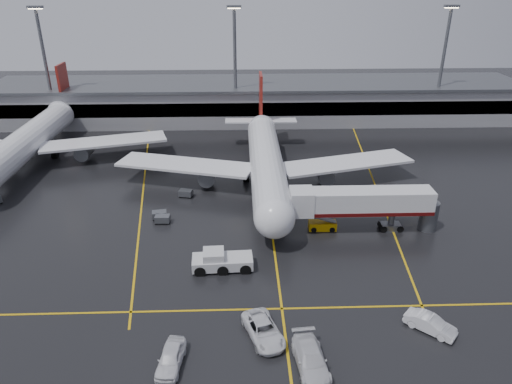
{
  "coord_description": "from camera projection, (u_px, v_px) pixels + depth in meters",
  "views": [
    {
      "loc": [
        -3.98,
        -60.73,
        31.52
      ],
      "look_at": [
        -2.0,
        -2.0,
        4.0
      ],
      "focal_mm": 33.0,
      "sensor_mm": 36.0,
      "label": 1
    }
  ],
  "objects": [
    {
      "name": "light_mast_right",
      "position": [
        443.0,
        59.0,
        101.55
      ],
      "size": [
        3.0,
        1.2,
        25.45
      ],
      "color": "#595B60",
      "rests_on": "ground"
    },
    {
      "name": "apron_line_left",
      "position": [
        144.0,
        185.0,
        76.89
      ],
      "size": [
        9.99,
        69.35,
        0.02
      ],
      "primitive_type": "cube",
      "rotation": [
        0.0,
        0.0,
        0.14
      ],
      "color": "gold",
      "rests_on": "ground"
    },
    {
      "name": "main_airliner",
      "position": [
        266.0,
        160.0,
        75.45
      ],
      "size": [
        48.8,
        45.6,
        14.1
      ],
      "color": "silver",
      "rests_on": "ground"
    },
    {
      "name": "apron_line_right",
      "position": [
        374.0,
        181.0,
        78.05
      ],
      "size": [
        7.57,
        69.64,
        0.02
      ],
      "primitive_type": "cube",
      "rotation": [
        0.0,
        0.0,
        -0.1
      ],
      "color": "gold",
      "rests_on": "ground"
    },
    {
      "name": "apron_line_centre",
      "position": [
        269.0,
        211.0,
        68.45
      ],
      "size": [
        0.25,
        90.0,
        0.02
      ],
      "primitive_type": "cube",
      "color": "gold",
      "rests_on": "ground"
    },
    {
      "name": "baggage_cart_b",
      "position": [
        159.0,
        215.0,
        66.06
      ],
      "size": [
        2.18,
        1.61,
        1.12
      ],
      "color": "#595B60",
      "rests_on": "ground"
    },
    {
      "name": "ground",
      "position": [
        269.0,
        211.0,
        68.46
      ],
      "size": [
        220.0,
        220.0,
        0.0
      ],
      "primitive_type": "plane",
      "color": "black",
      "rests_on": "ground"
    },
    {
      "name": "service_van_d",
      "position": [
        171.0,
        358.0,
        41.21
      ],
      "size": [
        2.55,
        5.17,
        1.7
      ],
      "primitive_type": "imported",
      "rotation": [
        0.0,
        0.0,
        -0.11
      ],
      "color": "silver",
      "rests_on": "ground"
    },
    {
      "name": "jet_bridge",
      "position": [
        362.0,
        204.0,
        61.72
      ],
      "size": [
        19.9,
        3.4,
        6.05
      ],
      "color": "silver",
      "rests_on": "ground"
    },
    {
      "name": "service_van_b",
      "position": [
        311.0,
        359.0,
        41.02
      ],
      "size": [
        3.19,
        6.51,
        1.82
      ],
      "primitive_type": "imported",
      "rotation": [
        0.0,
        0.0,
        0.1
      ],
      "color": "silver",
      "rests_on": "ground"
    },
    {
      "name": "light_mast_mid",
      "position": [
        235.0,
        60.0,
        100.18
      ],
      "size": [
        3.0,
        1.2,
        25.45
      ],
      "color": "#595B60",
      "rests_on": "ground"
    },
    {
      "name": "service_van_a",
      "position": [
        263.0,
        330.0,
        44.43
      ],
      "size": [
        4.52,
        6.57,
        1.67
      ],
      "primitive_type": "imported",
      "rotation": [
        0.0,
        0.0,
        0.32
      ],
      "color": "silver",
      "rests_on": "ground"
    },
    {
      "name": "second_airliner",
      "position": [
        31.0,
        139.0,
        85.03
      ],
      "size": [
        48.8,
        45.6,
        14.1
      ],
      "color": "silver",
      "rests_on": "ground"
    },
    {
      "name": "terminal",
      "position": [
        257.0,
        100.0,
        110.01
      ],
      "size": [
        122.0,
        19.0,
        8.6
      ],
      "color": "gray",
      "rests_on": "ground"
    },
    {
      "name": "service_van_c",
      "position": [
        430.0,
        324.0,
        45.26
      ],
      "size": [
        4.79,
        4.54,
        1.61
      ],
      "primitive_type": "imported",
      "rotation": [
        0.0,
        0.0,
        0.84
      ],
      "color": "silver",
      "rests_on": "ground"
    },
    {
      "name": "baggage_cart_c",
      "position": [
        186.0,
        193.0,
        72.52
      ],
      "size": [
        2.24,
        1.72,
        1.12
      ],
      "color": "#595B60",
      "rests_on": "ground"
    },
    {
      "name": "light_mast_left",
      "position": [
        45.0,
        61.0,
        98.96
      ],
      "size": [
        3.0,
        1.2,
        25.45
      ],
      "color": "#595B60",
      "rests_on": "ground"
    },
    {
      "name": "pushback_tractor",
      "position": [
        221.0,
        261.0,
        54.74
      ],
      "size": [
        7.14,
        3.32,
        2.5
      ],
      "color": "silver",
      "rests_on": "ground"
    },
    {
      "name": "baggage_cart_a",
      "position": [
        162.0,
        219.0,
        64.95
      ],
      "size": [
        2.04,
        1.37,
        1.12
      ],
      "color": "#595B60",
      "rests_on": "ground"
    },
    {
      "name": "belt_loader",
      "position": [
        322.0,
        225.0,
        63.36
      ],
      "size": [
        3.74,
        1.83,
        2.34
      ],
      "color": "#C69106",
      "rests_on": "ground"
    },
    {
      "name": "apron_line_stop",
      "position": [
        282.0,
        309.0,
        48.54
      ],
      "size": [
        60.0,
        0.25,
        0.02
      ],
      "primitive_type": "cube",
      "color": "gold",
      "rests_on": "ground"
    }
  ]
}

